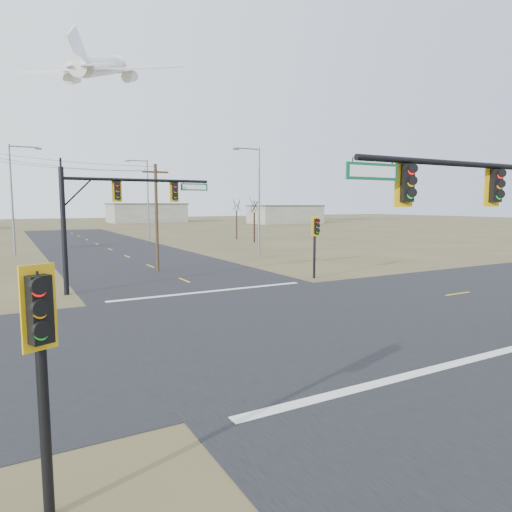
{
  "coord_description": "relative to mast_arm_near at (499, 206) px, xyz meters",
  "views": [
    {
      "loc": [
        -10.48,
        -16.72,
        5.11
      ],
      "look_at": [
        -0.62,
        1.0,
        2.79
      ],
      "focal_mm": 32.0,
      "sensor_mm": 36.0,
      "label": 1
    }
  ],
  "objects": [
    {
      "name": "road_ew",
      "position": [
        -3.74,
        7.5,
        -5.04
      ],
      "size": [
        160.0,
        14.0,
        0.02
      ],
      "primitive_type": "cube",
      "color": "black",
      "rests_on": "ground"
    },
    {
      "name": "pedestal_signal_sw",
      "position": [
        -13.8,
        -1.64,
        -1.94
      ],
      "size": [
        0.67,
        0.58,
        4.22
      ],
      "rotation": [
        0.0,
        0.0,
        0.39
      ],
      "color": "black",
      "rests_on": "ground"
    },
    {
      "name": "warehouse_right",
      "position": [
        51.26,
        92.5,
        -2.8
      ],
      "size": [
        18.0,
        10.0,
        4.5
      ],
      "primitive_type": "cube",
      "color": "#A19D8F",
      "rests_on": "ground"
    },
    {
      "name": "streetlight_a",
      "position": [
        8.31,
        31.04,
        0.97
      ],
      "size": [
        2.97,
        0.28,
        10.71
      ],
      "rotation": [
        0.0,
        0.0,
        0.02
      ],
      "color": "slate",
      "rests_on": "ground"
    },
    {
      "name": "pedestal_signal_ne",
      "position": [
        4.49,
        15.97,
        -1.9
      ],
      "size": [
        0.65,
        0.56,
        4.29
      ],
      "rotation": [
        0.0,
        0.0,
        -0.3
      ],
      "color": "black",
      "rests_on": "ground"
    },
    {
      "name": "streetlight_b",
      "position": [
        3.86,
        55.31,
        1.31
      ],
      "size": [
        3.17,
        0.48,
        11.31
      ],
      "rotation": [
        0.0,
        0.0,
        -0.35
      ],
      "color": "slate",
      "rests_on": "ground"
    },
    {
      "name": "stop_bar_far",
      "position": [
        -3.74,
        15.0,
        -5.02
      ],
      "size": [
        12.0,
        0.4,
        0.01
      ],
      "primitive_type": "cube",
      "color": "silver",
      "rests_on": "road_ns"
    },
    {
      "name": "utility_pole_near",
      "position": [
        -4.03,
        24.49,
        -0.81
      ],
      "size": [
        1.97,
        0.23,
        8.06
      ],
      "rotation": [
        0.0,
        0.0,
        0.01
      ],
      "color": "#45301D",
      "rests_on": "ground"
    },
    {
      "name": "jet_airliner",
      "position": [
        3.54,
        83.17,
        25.9
      ],
      "size": [
        30.17,
        30.53,
        15.4
      ],
      "rotation": [
        0.0,
        -0.32,
        0.94
      ],
      "color": "white"
    },
    {
      "name": "bare_tree_d",
      "position": [
        15.59,
        50.12,
        -0.02
      ],
      "size": [
        2.98,
        2.98,
        6.24
      ],
      "rotation": [
        0.0,
        0.0,
        -0.31
      ],
      "color": "black",
      "rests_on": "ground"
    },
    {
      "name": "streetlight_c",
      "position": [
        -13.01,
        42.37,
        1.11
      ],
      "size": [
        3.05,
        0.32,
        10.96
      ],
      "rotation": [
        0.0,
        0.0,
        0.08
      ],
      "color": "slate",
      "rests_on": "ground"
    },
    {
      "name": "bare_tree_c",
      "position": [
        15.21,
        44.13,
        -0.04
      ],
      "size": [
        3.46,
        3.46,
        6.38
      ],
      "rotation": [
        0.0,
        0.0,
        0.35
      ],
      "color": "black",
      "rests_on": "ground"
    },
    {
      "name": "warehouse_mid",
      "position": [
        21.26,
        117.5,
        -2.55
      ],
      "size": [
        20.0,
        12.0,
        5.0
      ],
      "primitive_type": "cube",
      "color": "#A19D8F",
      "rests_on": "ground"
    },
    {
      "name": "mast_arm_near",
      "position": [
        0.0,
        0.0,
        0.0
      ],
      "size": [
        10.34,
        0.57,
        6.92
      ],
      "rotation": [
        0.0,
        0.0,
        -0.35
      ],
      "color": "black",
      "rests_on": "ground"
    },
    {
      "name": "ground",
      "position": [
        -3.74,
        7.5,
        -5.05
      ],
      "size": [
        320.0,
        320.0,
        0.0
      ],
      "primitive_type": "plane",
      "color": "brown",
      "rests_on": "ground"
    },
    {
      "name": "road_ns",
      "position": [
        -3.74,
        7.5,
        -5.03
      ],
      "size": [
        14.0,
        160.0,
        0.02
      ],
      "primitive_type": "cube",
      "color": "black",
      "rests_on": "ground"
    },
    {
      "name": "mast_arm_far",
      "position": [
        -8.27,
        18.2,
        0.1
      ],
      "size": [
        8.84,
        0.47,
        7.13
      ],
      "rotation": [
        0.0,
        0.0,
        -0.13
      ],
      "color": "black",
      "rests_on": "ground"
    },
    {
      "name": "stop_bar_near",
      "position": [
        -3.74,
        0.0,
        -5.02
      ],
      "size": [
        12.0,
        0.4,
        0.01
      ],
      "primitive_type": "cube",
      "color": "silver",
      "rests_on": "road_ns"
    }
  ]
}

